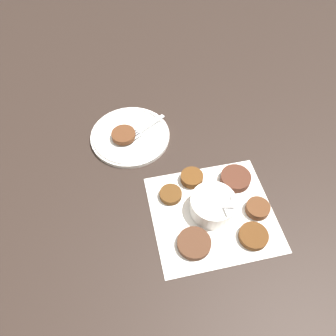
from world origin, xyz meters
TOP-DOWN VIEW (x-y plane):
  - ground_plane at (0.00, 0.00)m, footprint 4.00×4.00m
  - napkin at (0.01, -0.01)m, footprint 0.34×0.32m
  - sauce_bowl at (0.01, -0.00)m, footprint 0.12×0.11m
  - fritter_0 at (-0.09, 0.05)m, footprint 0.06×0.06m
  - fritter_1 at (0.09, -0.08)m, footprint 0.07×0.07m
  - fritter_2 at (0.12, -0.01)m, footprint 0.06×0.06m
  - fritter_3 at (-0.05, -0.09)m, footprint 0.08×0.08m
  - fritter_4 at (0.08, 0.08)m, footprint 0.08×0.08m
  - fritter_5 at (-0.03, 0.09)m, footprint 0.06×0.06m
  - serving_plate at (-0.20, 0.26)m, footprint 0.23×0.23m
  - fritter_on_plate at (-0.21, 0.25)m, footprint 0.07×0.07m
  - fork at (-0.17, 0.27)m, footprint 0.13×0.11m

SIDE VIEW (x-z plane):
  - ground_plane at x=0.00m, z-range 0.00..0.00m
  - napkin at x=0.01m, z-range 0.00..0.00m
  - serving_plate at x=-0.20m, z-range 0.00..0.02m
  - fritter_1 at x=0.09m, z-range 0.00..0.02m
  - fritter_0 at x=-0.09m, z-range 0.00..0.02m
  - fritter_3 at x=-0.05m, z-range 0.00..0.02m
  - fritter_2 at x=0.12m, z-range 0.00..0.02m
  - fritter_5 at x=-0.03m, z-range 0.00..0.02m
  - fritter_4 at x=0.08m, z-range 0.00..0.02m
  - fork at x=-0.17m, z-range 0.02..0.02m
  - fritter_on_plate at x=-0.21m, z-range 0.02..0.03m
  - sauce_bowl at x=0.01m, z-range -0.02..0.07m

